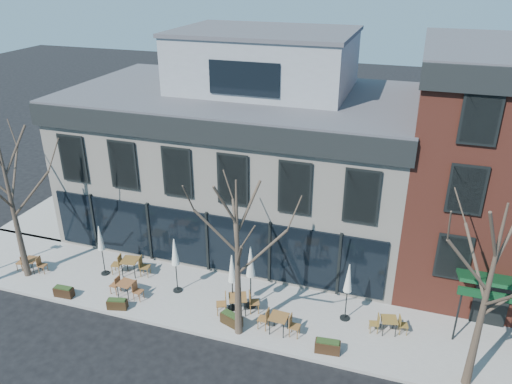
% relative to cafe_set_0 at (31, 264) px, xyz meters
% --- Properties ---
extents(ground, '(120.00, 120.00, 0.00)m').
position_rel_cafe_set_0_xyz_m(ground, '(8.50, 2.85, -0.59)').
color(ground, black).
rests_on(ground, ground).
extents(sidewalk_front, '(33.50, 4.70, 0.15)m').
position_rel_cafe_set_0_xyz_m(sidewalk_front, '(11.75, 0.70, -0.52)').
color(sidewalk_front, gray).
rests_on(sidewalk_front, ground).
extents(sidewalk_side, '(4.50, 12.00, 0.15)m').
position_rel_cafe_set_0_xyz_m(sidewalk_side, '(-2.75, 8.85, -0.52)').
color(sidewalk_side, gray).
rests_on(sidewalk_side, ground).
extents(corner_building, '(18.39, 10.39, 11.10)m').
position_rel_cafe_set_0_xyz_m(corner_building, '(8.57, 7.92, 4.13)').
color(corner_building, beige).
rests_on(corner_building, ground).
extents(red_brick_building, '(8.20, 11.78, 11.18)m').
position_rel_cafe_set_0_xyz_m(red_brick_building, '(21.50, 7.83, 5.04)').
color(red_brick_building, brown).
rests_on(red_brick_building, ground).
extents(tree_corner, '(3.93, 3.98, 7.92)m').
position_rel_cafe_set_0_xyz_m(tree_corner, '(0.01, -0.36, 3.65)').
color(tree_corner, '#382B21').
rests_on(tree_corner, sidewalk_front).
extents(tree_mid, '(3.50, 3.55, 7.04)m').
position_rel_cafe_set_0_xyz_m(tree_mid, '(11.51, -1.06, 3.20)').
color(tree_mid, '#382B21').
rests_on(tree_mid, sidewalk_front).
extents(tree_right, '(3.72, 3.77, 7.48)m').
position_rel_cafe_set_0_xyz_m(tree_right, '(20.51, -1.06, 3.43)').
color(tree_right, '#382B21').
rests_on(tree_right, sidewalk_front).
extents(cafe_set_0, '(1.66, 0.72, 0.86)m').
position_rel_cafe_set_0_xyz_m(cafe_set_0, '(0.00, 0.00, 0.00)').
color(cafe_set_0, brown).
rests_on(cafe_set_0, sidewalk_front).
extents(cafe_set_1, '(2.04, 0.92, 1.05)m').
position_rel_cafe_set_0_xyz_m(cafe_set_1, '(4.91, 1.31, 0.10)').
color(cafe_set_1, brown).
rests_on(cafe_set_1, sidewalk_front).
extents(cafe_set_2, '(1.78, 0.76, 0.93)m').
position_rel_cafe_set_0_xyz_m(cafe_set_2, '(5.68, -0.34, 0.03)').
color(cafe_set_2, brown).
rests_on(cafe_set_2, sidewalk_front).
extents(cafe_set_3, '(1.99, 1.22, 1.03)m').
position_rel_cafe_set_0_xyz_m(cafe_set_3, '(11.02, 0.16, 0.09)').
color(cafe_set_3, brown).
rests_on(cafe_set_3, sidewalk_front).
extents(cafe_set_4, '(1.89, 0.79, 0.99)m').
position_rel_cafe_set_0_xyz_m(cafe_set_4, '(13.10, -0.50, 0.06)').
color(cafe_set_4, brown).
rests_on(cafe_set_4, sidewalk_front).
extents(cafe_set_5, '(1.68, 0.79, 0.86)m').
position_rel_cafe_set_0_xyz_m(cafe_set_5, '(17.50, 0.90, -0.00)').
color(cafe_set_5, brown).
rests_on(cafe_set_5, sidewalk_front).
extents(umbrella_0, '(0.43, 0.43, 2.72)m').
position_rel_cafe_set_0_xyz_m(umbrella_0, '(3.63, 0.94, 1.47)').
color(umbrella_0, black).
rests_on(umbrella_0, sidewalk_front).
extents(umbrella_1, '(0.46, 0.46, 2.85)m').
position_rel_cafe_set_0_xyz_m(umbrella_1, '(7.73, 0.78, 1.57)').
color(umbrella_1, black).
rests_on(umbrella_1, sidewalk_front).
extents(umbrella_2, '(0.45, 0.45, 2.80)m').
position_rel_cafe_set_0_xyz_m(umbrella_2, '(10.70, 0.37, 1.53)').
color(umbrella_2, black).
rests_on(umbrella_2, sidewalk_front).
extents(umbrella_3, '(0.50, 0.50, 3.14)m').
position_rel_cafe_set_0_xyz_m(umbrella_3, '(11.42, 0.78, 1.77)').
color(umbrella_3, black).
rests_on(umbrella_3, sidewalk_front).
extents(umbrella_4, '(0.45, 0.45, 2.81)m').
position_rel_cafe_set_0_xyz_m(umbrella_4, '(15.63, 1.23, 1.54)').
color(umbrella_4, black).
rests_on(umbrella_4, sidewalk_front).
extents(planter_0, '(0.94, 0.42, 0.51)m').
position_rel_cafe_set_0_xyz_m(planter_0, '(2.87, -1.26, -0.19)').
color(planter_0, black).
rests_on(planter_0, sidewalk_front).
extents(planter_1, '(0.95, 0.56, 0.50)m').
position_rel_cafe_set_0_xyz_m(planter_1, '(5.75, -1.27, -0.20)').
color(planter_1, '#302010').
rests_on(planter_1, sidewalk_front).
extents(planter_2, '(1.07, 0.72, 0.56)m').
position_rel_cafe_set_0_xyz_m(planter_2, '(11.04, -0.69, -0.17)').
color(planter_2, black).
rests_on(planter_2, sidewalk_front).
extents(planter_3, '(1.05, 0.50, 0.57)m').
position_rel_cafe_set_0_xyz_m(planter_3, '(15.29, -1.05, -0.16)').
color(planter_3, '#311E10').
rests_on(planter_3, sidewalk_front).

